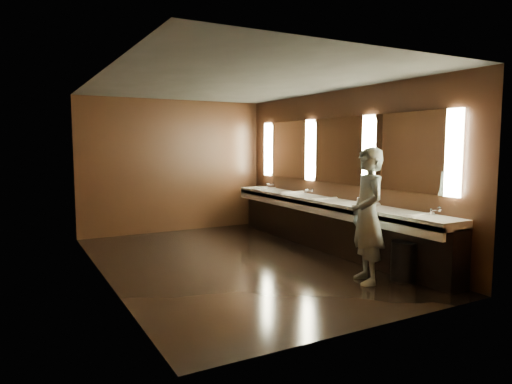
# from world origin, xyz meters

# --- Properties ---
(floor) EXTENTS (6.00, 6.00, 0.00)m
(floor) POSITION_xyz_m (0.00, 0.00, 0.00)
(floor) COLOR black
(floor) RESTS_ON ground
(ceiling) EXTENTS (4.00, 6.00, 0.02)m
(ceiling) POSITION_xyz_m (0.00, 0.00, 2.80)
(ceiling) COLOR #2D2D2B
(ceiling) RESTS_ON wall_back
(wall_back) EXTENTS (4.00, 0.02, 2.80)m
(wall_back) POSITION_xyz_m (0.00, 3.00, 1.40)
(wall_back) COLOR black
(wall_back) RESTS_ON floor
(wall_front) EXTENTS (4.00, 0.02, 2.80)m
(wall_front) POSITION_xyz_m (0.00, -3.00, 1.40)
(wall_front) COLOR black
(wall_front) RESTS_ON floor
(wall_left) EXTENTS (0.02, 6.00, 2.80)m
(wall_left) POSITION_xyz_m (-2.00, 0.00, 1.40)
(wall_left) COLOR black
(wall_left) RESTS_ON floor
(wall_right) EXTENTS (0.02, 6.00, 2.80)m
(wall_right) POSITION_xyz_m (2.00, 0.00, 1.40)
(wall_right) COLOR black
(wall_right) RESTS_ON floor
(sink_counter) EXTENTS (0.55, 5.40, 1.01)m
(sink_counter) POSITION_xyz_m (1.79, 0.00, 0.50)
(sink_counter) COLOR black
(sink_counter) RESTS_ON floor
(mirror_band) EXTENTS (0.06, 5.03, 1.15)m
(mirror_band) POSITION_xyz_m (1.98, -0.00, 1.75)
(mirror_band) COLOR #FFF8C8
(mirror_band) RESTS_ON wall_right
(person) EXTENTS (0.64, 0.77, 1.82)m
(person) POSITION_xyz_m (1.08, -1.79, 0.91)
(person) COLOR #88AECB
(person) RESTS_ON floor
(trash_bin) EXTENTS (0.45, 0.45, 0.54)m
(trash_bin) POSITION_xyz_m (1.58, -1.99, 0.27)
(trash_bin) COLOR black
(trash_bin) RESTS_ON floor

